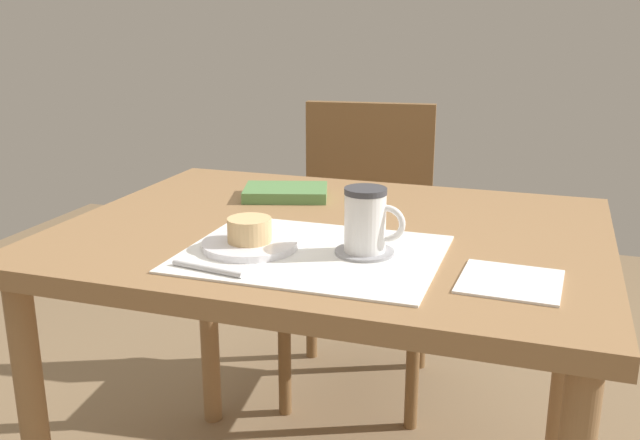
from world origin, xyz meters
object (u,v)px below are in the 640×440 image
dining_table (332,269)px  small_book (286,192)px  coffee_mug (367,220)px  wooden_chair (362,234)px  pastry_plate (250,245)px  pastry (250,230)px

dining_table → small_book: size_ratio=5.65×
coffee_mug → dining_table: bearing=126.7°
dining_table → small_book: 0.26m
coffee_mug → wooden_chair: bearing=105.4°
wooden_chair → pastry_plate: 0.91m
wooden_chair → pastry: (0.03, -0.87, 0.27)m
pastry_plate → coffee_mug: (0.20, 0.04, 0.05)m
pastry_plate → small_book: small_book is taller
coffee_mug → small_book: coffee_mug is taller
wooden_chair → pastry_plate: wooden_chair is taller
wooden_chair → coffee_mug: (0.23, -0.84, 0.30)m
wooden_chair → coffee_mug: 0.92m
wooden_chair → pastry_plate: size_ratio=5.07×
coffee_mug → small_book: (-0.27, 0.32, -0.05)m
coffee_mug → small_book: size_ratio=0.60×
dining_table → wooden_chair: (-0.13, 0.70, -0.15)m
coffee_mug → small_book: 0.42m
coffee_mug → pastry: bearing=-169.9°
wooden_chair → coffee_mug: size_ratio=7.75×
wooden_chair → dining_table: bearing=93.4°
pastry_plate → pastry: bearing=0.0°
pastry → coffee_mug: (0.20, 0.04, 0.03)m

